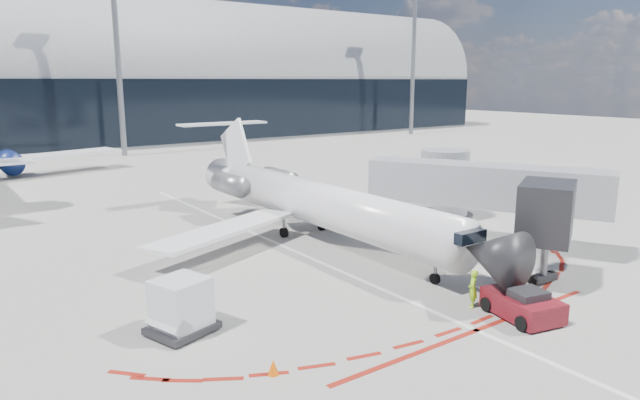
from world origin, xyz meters
TOP-DOWN VIEW (x-y plane):
  - ground at (0.00, 0.00)m, footprint 260.00×260.00m
  - apron_centerline at (0.00, 2.00)m, footprint 0.25×40.00m
  - apron_stop_bar at (0.00, -11.50)m, footprint 14.00×0.25m
  - terminal_building at (0.00, 64.97)m, footprint 150.00×24.15m
  - jet_bridge at (9.79, -3.01)m, footprint 10.03×15.20m
  - light_mast_centre at (5.00, 48.00)m, footprint 0.70×0.70m
  - light_mast_east at (55.00, 48.00)m, footprint 0.70×0.70m
  - regional_jet at (2.46, 2.67)m, footprint 21.66×26.71m
  - pushback_tug at (2.47, -11.75)m, footprint 2.56×4.85m
  - ramp_worker at (1.68, -9.88)m, footprint 0.69×0.68m
  - uld_container at (-9.16, -5.21)m, footprint 2.75×2.53m
  - safety_cone_left at (-7.98, -9.86)m, footprint 0.37×0.37m

SIDE VIEW (x-z plane):
  - ground at x=0.00m, z-range 0.00..0.00m
  - apron_centerline at x=0.00m, z-range 0.00..0.01m
  - apron_stop_bar at x=0.00m, z-range 0.00..0.01m
  - safety_cone_left at x=-7.98m, z-range 0.00..0.52m
  - pushback_tug at x=2.47m, z-range -0.07..1.16m
  - ramp_worker at x=1.68m, z-range 0.00..1.61m
  - uld_container at x=-9.16m, z-range -0.01..2.12m
  - regional_jet at x=2.46m, z-range -1.11..5.58m
  - jet_bridge at x=9.79m, z-range 0.56..5.46m
  - terminal_building at x=0.00m, z-range -3.48..20.52m
  - light_mast_centre at x=5.00m, z-range 0.00..25.00m
  - light_mast_east at x=55.00m, z-range 0.00..25.00m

